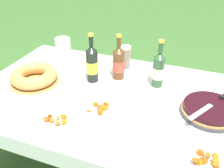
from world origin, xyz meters
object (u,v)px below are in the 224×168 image
serving_knife (214,103)px  snack_plate_near (99,109)px  cider_bottle_amber (119,63)px  cider_bottle_green (158,69)px  snack_plate_right (56,121)px  snack_plate_left (207,161)px  cup_stack (126,58)px  berry_tart (210,110)px  juice_bottle_red (92,64)px  bundt_cake (34,76)px  paper_towel_roll (64,51)px

serving_knife → snack_plate_near: (-0.59, -0.21, -0.05)m
serving_knife → cider_bottle_amber: cider_bottle_amber is taller
cider_bottle_green → snack_plate_right: cider_bottle_green is taller
cider_bottle_amber → snack_plate_left: 0.83m
cup_stack → snack_plate_left: cup_stack is taller
berry_tart → juice_bottle_red: (-0.75, 0.11, 0.10)m
snack_plate_right → bundt_cake: bearing=138.6°
berry_tart → snack_plate_right: bearing=-154.4°
cup_stack → snack_plate_right: size_ratio=0.86×
cider_bottle_green → cider_bottle_amber: cider_bottle_green is taller
berry_tart → bundt_cake: size_ratio=0.96×
cider_bottle_green → snack_plate_left: (0.33, -0.56, -0.10)m
snack_plate_right → cup_stack: bearing=77.6°
cider_bottle_green → paper_towel_roll: size_ratio=1.55×
bundt_cake → snack_plate_right: size_ratio=1.62×
bundt_cake → juice_bottle_red: 0.39m
berry_tart → snack_plate_left: 0.36m
bundt_cake → cider_bottle_green: bearing=17.3°
serving_knife → cider_bottle_green: bearing=-85.7°
berry_tart → cup_stack: 0.69m
berry_tart → paper_towel_roll: bearing=166.1°
juice_bottle_red → cup_stack: bearing=56.8°
cider_bottle_amber → juice_bottle_red: 0.18m
snack_plate_right → paper_towel_roll: size_ratio=1.01×
bundt_cake → cider_bottle_amber: cider_bottle_amber is taller
snack_plate_right → serving_knife: bearing=26.7°
cider_bottle_green → cider_bottle_amber: 0.27m
cup_stack → cider_bottle_amber: cider_bottle_amber is taller
berry_tart → bundt_cake: (-1.10, -0.05, 0.02)m
snack_plate_left → snack_plate_near: bearing=163.3°
bundt_cake → cup_stack: bearing=37.3°
snack_plate_near → cider_bottle_green: bearing=57.4°
serving_knife → snack_plate_near: bearing=-39.8°
cup_stack → snack_plate_left: (0.60, -0.70, -0.07)m
berry_tart → snack_plate_left: bearing=-89.5°
snack_plate_left → juice_bottle_red: bearing=148.1°
bundt_cake → snack_plate_left: bundt_cake is taller
cider_bottle_amber → paper_towel_roll: 0.46m
juice_bottle_red → snack_plate_near: juice_bottle_red is taller
juice_bottle_red → snack_plate_right: size_ratio=1.60×
berry_tart → paper_towel_roll: (-1.05, 0.26, 0.07)m
cider_bottle_amber → paper_towel_roll: (-0.45, 0.06, -0.01)m
juice_bottle_red → snack_plate_left: size_ratio=1.51×
cider_bottle_green → snack_plate_left: size_ratio=1.44×
juice_bottle_red → snack_plate_near: 0.36m
bundt_cake → snack_plate_right: bundt_cake is taller
berry_tart → juice_bottle_red: juice_bottle_red is taller
snack_plate_right → paper_towel_roll: paper_towel_roll is taller
juice_bottle_red → paper_towel_roll: bearing=152.9°
snack_plate_left → bundt_cake: bearing=164.1°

